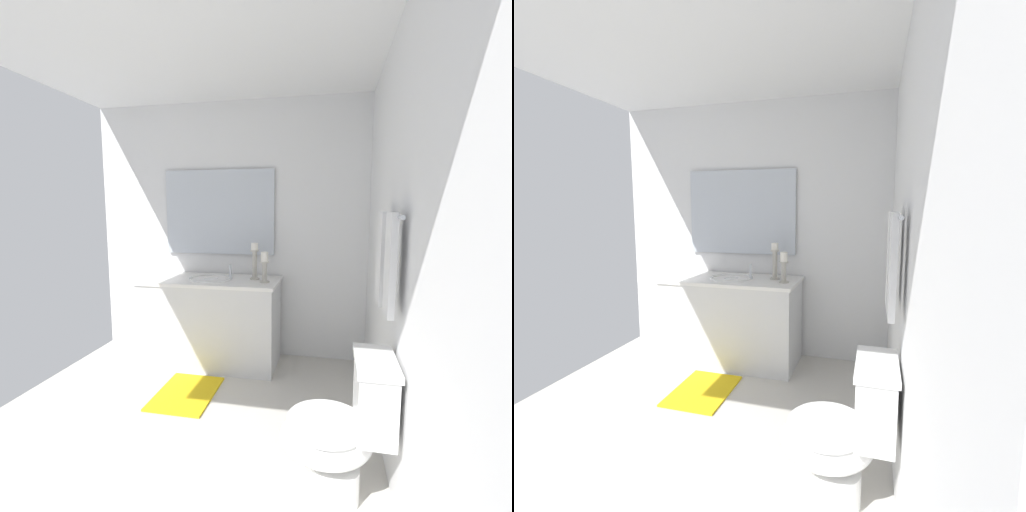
% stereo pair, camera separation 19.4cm
% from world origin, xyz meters
% --- Properties ---
extents(floor, '(3.05, 2.69, 0.02)m').
position_xyz_m(floor, '(0.00, 0.00, -0.01)').
color(floor, beige).
rests_on(floor, ground).
extents(wall_back, '(3.05, 0.04, 2.45)m').
position_xyz_m(wall_back, '(0.00, 1.34, 1.23)').
color(wall_back, white).
rests_on(wall_back, ground).
extents(wall_left, '(0.04, 2.69, 2.45)m').
position_xyz_m(wall_left, '(-1.52, 0.00, 1.23)').
color(wall_left, white).
rests_on(wall_left, ground).
extents(ceiling, '(3.05, 2.69, 0.02)m').
position_xyz_m(ceiling, '(0.00, 0.00, 2.46)').
color(ceiling, white).
extents(vanity_cabinet, '(0.58, 1.27, 0.80)m').
position_xyz_m(vanity_cabinet, '(-1.20, -0.09, 0.40)').
color(vanity_cabinet, silver).
rests_on(vanity_cabinet, ground).
extents(sink_basin, '(0.40, 0.40, 0.24)m').
position_xyz_m(sink_basin, '(-1.20, -0.09, 0.76)').
color(sink_basin, white).
rests_on(sink_basin, vanity_cabinet).
extents(mirror, '(0.02, 1.09, 0.81)m').
position_xyz_m(mirror, '(-1.48, -0.09, 1.41)').
color(mirror, silver).
extents(candle_holder_tall, '(0.09, 0.09, 0.27)m').
position_xyz_m(candle_holder_tall, '(-1.14, 0.43, 0.94)').
color(candle_holder_tall, '#B7B2A5').
rests_on(candle_holder_tall, vanity_cabinet).
extents(candle_holder_short, '(0.09, 0.09, 0.33)m').
position_xyz_m(candle_holder_short, '(-1.26, 0.31, 0.98)').
color(candle_holder_short, '#B7B2A5').
rests_on(candle_holder_short, vanity_cabinet).
extents(toilet, '(0.39, 0.54, 0.75)m').
position_xyz_m(toilet, '(0.23, 1.06, 0.37)').
color(toilet, white).
rests_on(toilet, ground).
extents(towel_bar, '(0.64, 0.02, 0.02)m').
position_xyz_m(towel_bar, '(0.01, 1.28, 1.41)').
color(towel_bar, silver).
extents(towel_near_vanity, '(0.20, 0.03, 0.51)m').
position_xyz_m(towel_near_vanity, '(-0.15, 1.27, 1.18)').
color(towel_near_vanity, white).
rests_on(towel_near_vanity, towel_bar).
extents(towel_center, '(0.18, 0.03, 0.48)m').
position_xyz_m(towel_center, '(0.17, 1.27, 1.19)').
color(towel_center, white).
rests_on(towel_center, towel_bar).
extents(bath_mat, '(0.60, 0.44, 0.02)m').
position_xyz_m(bath_mat, '(-0.57, -0.09, 0.01)').
color(bath_mat, yellow).
rests_on(bath_mat, ground).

